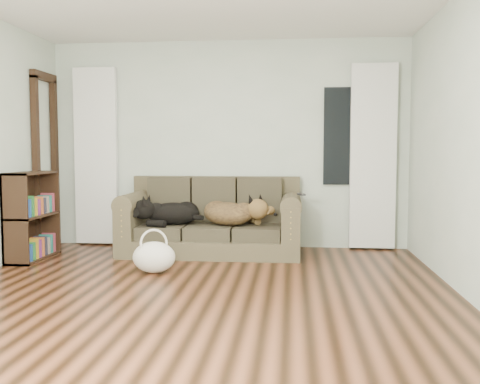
# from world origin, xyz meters

# --- Properties ---
(floor) EXTENTS (5.00, 5.00, 0.00)m
(floor) POSITION_xyz_m (0.00, 0.00, 0.00)
(floor) COLOR black
(floor) RESTS_ON ground
(wall_back) EXTENTS (4.50, 0.04, 2.60)m
(wall_back) POSITION_xyz_m (0.00, 2.50, 1.30)
(wall_back) COLOR beige
(wall_back) RESTS_ON ground
(curtain_left) EXTENTS (0.55, 0.08, 2.25)m
(curtain_left) POSITION_xyz_m (-1.70, 2.42, 1.15)
(curtain_left) COLOR white
(curtain_left) RESTS_ON ground
(curtain_right) EXTENTS (0.55, 0.08, 2.25)m
(curtain_right) POSITION_xyz_m (1.80, 2.42, 1.15)
(curtain_right) COLOR white
(curtain_right) RESTS_ON ground
(window_pane) EXTENTS (0.50, 0.03, 1.20)m
(window_pane) POSITION_xyz_m (1.45, 2.47, 1.40)
(window_pane) COLOR black
(window_pane) RESTS_ON wall_back
(door_casing) EXTENTS (0.07, 0.60, 2.10)m
(door_casing) POSITION_xyz_m (-2.20, 2.05, 1.05)
(door_casing) COLOR black
(door_casing) RESTS_ON ground
(sofa) EXTENTS (2.09, 0.90, 0.86)m
(sofa) POSITION_xyz_m (-0.14, 1.97, 0.45)
(sofa) COLOR #3C3226
(sofa) RESTS_ON floor
(dog_black_lab) EXTENTS (0.69, 0.53, 0.27)m
(dog_black_lab) POSITION_xyz_m (-0.62, 1.91, 0.48)
(dog_black_lab) COLOR black
(dog_black_lab) RESTS_ON sofa
(dog_shepherd) EXTENTS (0.83, 0.78, 0.30)m
(dog_shepherd) POSITION_xyz_m (0.11, 1.93, 0.49)
(dog_shepherd) COLOR black
(dog_shepherd) RESTS_ON sofa
(tv_remote) EXTENTS (0.10, 0.19, 0.02)m
(tv_remote) POSITION_xyz_m (0.92, 1.79, 0.73)
(tv_remote) COLOR black
(tv_remote) RESTS_ON sofa
(tote_bag) EXTENTS (0.51, 0.45, 0.31)m
(tote_bag) POSITION_xyz_m (-0.55, 0.91, 0.16)
(tote_bag) COLOR beige
(tote_bag) RESTS_ON floor
(bookshelf) EXTENTS (0.37, 0.81, 0.98)m
(bookshelf) POSITION_xyz_m (-2.09, 1.45, 0.50)
(bookshelf) COLOR black
(bookshelf) RESTS_ON floor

